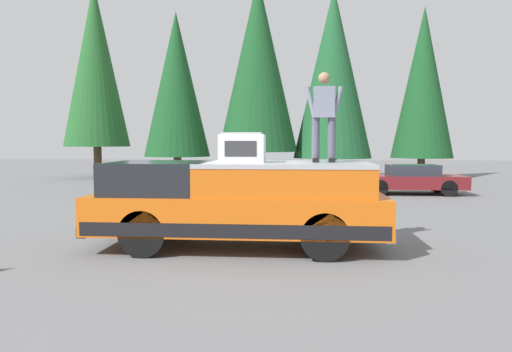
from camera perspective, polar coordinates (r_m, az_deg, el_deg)
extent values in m
plane|color=slate|center=(9.53, -4.02, -8.12)|extent=(90.00, 90.00, 0.00)
cube|color=orange|center=(8.90, -2.20, -4.40)|extent=(2.00, 5.50, 0.70)
cube|color=black|center=(8.93, -2.20, -5.62)|extent=(2.01, 5.39, 0.24)
cube|color=black|center=(9.13, -11.68, -0.16)|extent=(1.84, 1.87, 0.60)
cube|color=orange|center=(8.76, 3.51, -0.52)|extent=(1.92, 3.19, 0.52)
cube|color=#A8AAAF|center=(8.74, 3.52, 1.44)|extent=(1.94, 3.19, 0.08)
cube|color=#232326|center=(9.64, -18.36, -5.57)|extent=(1.96, 0.16, 0.20)
cube|color=#B2B5BA|center=(9.02, 15.12, -6.16)|extent=(1.96, 0.16, 0.20)
cylinder|color=black|center=(8.47, -13.76, -6.87)|extent=(0.30, 0.84, 0.84)
cylinder|color=black|center=(10.07, -10.68, -5.07)|extent=(0.30, 0.84, 0.84)
cylinder|color=black|center=(8.06, 8.48, -7.36)|extent=(0.30, 0.84, 0.84)
cylinder|color=black|center=(9.73, 7.83, -5.37)|extent=(0.30, 0.84, 0.84)
cube|color=silver|center=(8.75, -1.68, 3.41)|extent=(0.64, 0.84, 0.52)
cube|color=#2D2D30|center=(8.43, -1.92, 3.39)|extent=(0.01, 0.59, 0.29)
cube|color=#99999E|center=(8.75, -1.68, 5.25)|extent=(0.58, 0.76, 0.04)
cylinder|color=#4C515B|center=(8.87, 9.31, 4.40)|extent=(0.15, 0.15, 0.84)
cube|color=black|center=(8.84, 9.30, 1.94)|extent=(0.26, 0.11, 0.08)
cylinder|color=#4C515B|center=(8.85, 7.37, 4.43)|extent=(0.15, 0.15, 0.84)
cube|color=black|center=(8.82, 7.36, 1.96)|extent=(0.26, 0.11, 0.08)
cube|color=gray|center=(8.89, 8.39, 9.00)|extent=(0.24, 0.40, 0.58)
sphere|color=#A37A5B|center=(8.94, 8.42, 11.87)|extent=(0.22, 0.22, 0.22)
cylinder|color=gray|center=(8.88, 10.00, 8.98)|extent=(0.09, 0.23, 0.58)
cylinder|color=gray|center=(8.85, 6.80, 9.03)|extent=(0.09, 0.23, 0.58)
cube|color=maroon|center=(19.08, 18.42, -0.67)|extent=(1.64, 4.10, 0.50)
cube|color=#282D38|center=(19.08, 18.75, 0.71)|extent=(1.31, 1.89, 0.42)
cylinder|color=black|center=(18.13, 15.04, -1.41)|extent=(0.20, 0.62, 0.62)
cylinder|color=black|center=(19.55, 14.29, -1.01)|extent=(0.20, 0.62, 0.62)
cylinder|color=black|center=(18.76, 22.71, -1.41)|extent=(0.20, 0.62, 0.62)
cylinder|color=black|center=(20.13, 21.45, -1.02)|extent=(0.20, 0.62, 0.62)
cylinder|color=#4C3826|center=(27.09, 19.70, 0.88)|extent=(0.40, 0.40, 1.18)
cone|color=#194C23|center=(27.25, 19.94, 10.77)|extent=(3.31, 3.31, 8.20)
cylinder|color=#4C3826|center=(26.26, 9.35, 0.95)|extent=(0.52, 0.52, 1.17)
cone|color=#1E562D|center=(26.50, 9.49, 12.40)|extent=(4.32, 4.32, 9.37)
cylinder|color=#4C3826|center=(25.36, 0.23, 1.31)|extent=(0.52, 0.52, 1.53)
cone|color=#194C23|center=(25.67, 0.24, 13.57)|extent=(4.30, 4.30, 9.38)
cylinder|color=#4C3826|center=(25.90, -9.66, 1.01)|extent=(0.43, 0.43, 1.26)
cone|color=#194C23|center=(26.05, -9.78, 11.06)|extent=(3.59, 3.59, 7.84)
cylinder|color=#4C3826|center=(28.33, -18.95, 1.65)|extent=(0.45, 0.45, 1.80)
cone|color=#235B28|center=(28.65, -19.22, 12.82)|extent=(3.71, 3.71, 9.31)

